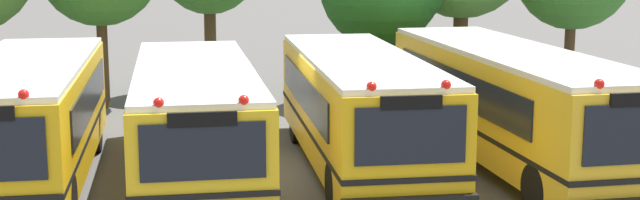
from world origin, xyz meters
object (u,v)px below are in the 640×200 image
school_bus_2 (359,107)px  school_bus_0 (28,117)px  school_bus_1 (195,116)px  school_bus_3 (510,101)px

school_bus_2 → school_bus_0: bearing=1.8°
school_bus_1 → school_bus_3: bearing=-179.3°
school_bus_0 → school_bus_2: school_bus_0 is taller
school_bus_1 → school_bus_0: bearing=-0.9°
school_bus_0 → school_bus_1: size_ratio=0.97×
school_bus_3 → school_bus_2: bearing=-2.1°
school_bus_3 → school_bus_1: bearing=-0.8°
school_bus_2 → school_bus_3: school_bus_3 is taller
school_bus_0 → school_bus_1: bearing=179.3°
school_bus_1 → school_bus_3: 7.19m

